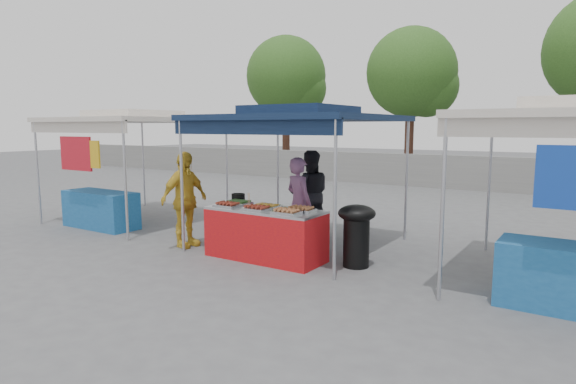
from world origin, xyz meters
The scene contains 22 objects.
ground_plane centered at (0.00, 0.00, 0.00)m, with size 80.00×80.00×0.00m, color #565658.
back_wall centered at (0.00, 11.00, 0.60)m, with size 40.00×0.25×1.20m, color gray.
main_canopy centered at (0.00, 0.97, 2.37)m, with size 3.20×3.20×2.57m.
neighbor_stall_left centered at (-4.50, 0.57, 1.60)m, with size 3.20×3.20×2.57m.
tree_0 centered at (-7.99, 13.08, 4.42)m, with size 3.77×3.76×6.47m.
tree_1 centered at (-1.84, 12.87, 4.22)m, with size 3.63×3.59×6.17m.
vendor_table centered at (0.00, -0.10, 0.43)m, with size 2.00×0.80×0.85m.
food_tray_fl centered at (-0.62, -0.33, 0.88)m, with size 0.42×0.30×0.07m.
food_tray_fm centered at (0.00, -0.34, 0.88)m, with size 0.42×0.30×0.07m.
food_tray_fr centered at (0.58, -0.34, 0.88)m, with size 0.42×0.30×0.07m.
food_tray_bl centered at (-0.64, 0.00, 0.88)m, with size 0.42×0.30×0.07m.
food_tray_bm centered at (-0.02, 0.00, 0.88)m, with size 0.42×0.30×0.07m.
food_tray_br centered at (0.65, -0.02, 0.88)m, with size 0.42×0.30×0.07m.
cooking_pot centered at (-0.87, 0.28, 0.92)m, with size 0.24×0.24×0.14m, color black.
skewer_cup centered at (-0.17, -0.32, 0.89)m, with size 0.07×0.07×0.09m, color #B3B4BA.
wok_burner centered at (1.47, 0.30, 0.59)m, with size 0.59×0.59×1.00m.
crate_left centered at (-0.33, 0.70, 0.17)m, with size 0.55×0.39×0.33m, color #133B9B.
crate_right centered at (0.29, 0.52, 0.14)m, with size 0.46×0.32×0.28m, color #133B9B.
crate_stacked centered at (0.29, 0.52, 0.42)m, with size 0.46×0.32×0.27m, color #133B9B.
vendor_woman centered at (0.12, 0.77, 0.83)m, with size 0.61×0.40×1.66m, color #83537B.
helper_man centered at (-0.24, 1.77, 0.87)m, with size 0.84×0.66×1.74m, color black.
customer_person centered at (-1.73, -0.22, 0.88)m, with size 1.03×0.43×1.76m, color gold.
Camera 1 is at (4.58, -6.49, 2.19)m, focal length 30.00 mm.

